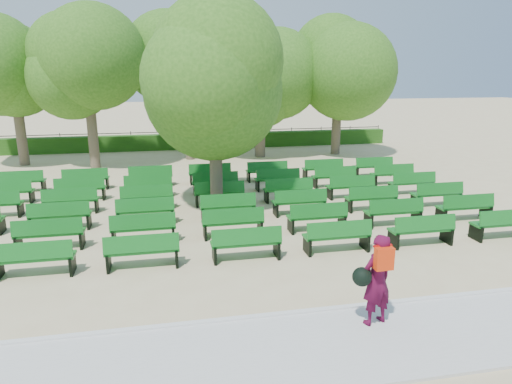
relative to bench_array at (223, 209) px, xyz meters
The scene contains 9 objects.
ground 1.09m from the bench_array, 134.03° to the right, with size 120.00×120.00×0.00m, color #C8B284.
paving 8.22m from the bench_array, 95.29° to the right, with size 30.00×2.20×0.06m, color beige.
curb 7.08m from the bench_array, 96.15° to the right, with size 30.00×0.12×0.10m, color silver.
hedge 13.24m from the bench_array, 93.28° to the left, with size 26.00×0.70×0.90m, color #245415.
fence 13.64m from the bench_array, 93.19° to the left, with size 26.00×0.10×1.02m, color black, non-canonical shape.
tree_line 9.25m from the bench_array, 94.71° to the left, with size 21.80×6.80×7.04m, color #3B701E, non-canonical shape.
bench_array is the anchor object (origin of this frame).
tree_among 4.25m from the bench_array, 133.18° to the left, with size 4.75×4.75×6.49m.
person 7.92m from the bench_array, 76.81° to the right, with size 0.86×0.58×1.73m.
Camera 1 is at (-1.07, -13.84, 4.58)m, focal length 32.00 mm.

